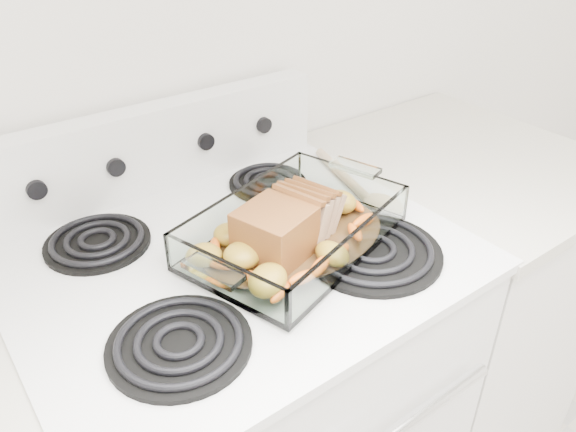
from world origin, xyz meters
TOP-DOWN VIEW (x-y plane):
  - electric_range at (0.00, 1.66)m, footprint 0.78×0.70m
  - counter_right at (0.67, 1.66)m, footprint 0.58×0.68m
  - baking_dish at (0.09, 1.59)m, footprint 0.38×0.25m
  - pork_roast at (0.06, 1.59)m, footprint 0.21×0.11m
  - roast_vegetables at (0.09, 1.63)m, footprint 0.35×0.19m
  - wooden_spoon at (0.33, 1.66)m, footprint 0.09×0.31m

SIDE VIEW (x-z plane):
  - counter_right at x=0.67m, z-range 0.00..0.93m
  - electric_range at x=0.00m, z-range -0.08..1.04m
  - wooden_spoon at x=0.33m, z-range 0.93..0.96m
  - baking_dish at x=0.09m, z-range 0.93..1.00m
  - roast_vegetables at x=0.09m, z-range 0.95..0.99m
  - pork_roast at x=0.06m, z-range 0.95..1.04m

